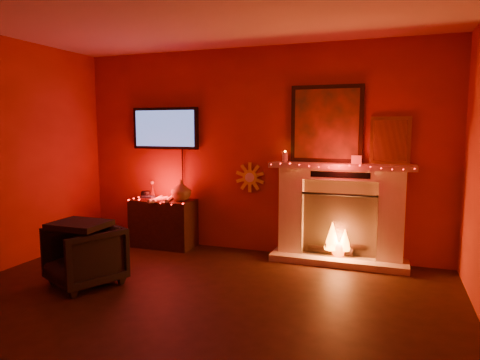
# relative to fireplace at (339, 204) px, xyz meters

# --- Properties ---
(room) EXTENTS (5.00, 5.00, 5.00)m
(room) POSITION_rel_fireplace_xyz_m (-1.14, -2.39, 0.63)
(room) COLOR black
(room) RESTS_ON ground
(floor) EXTENTS (5.00, 5.00, 0.00)m
(floor) POSITION_rel_fireplace_xyz_m (-1.14, -2.39, -0.72)
(floor) COLOR black
(floor) RESTS_ON ground
(fireplace) EXTENTS (1.72, 0.40, 2.18)m
(fireplace) POSITION_rel_fireplace_xyz_m (0.00, 0.00, 0.00)
(fireplace) COLOR beige
(fireplace) RESTS_ON floor
(tv) EXTENTS (1.00, 0.07, 1.24)m
(tv) POSITION_rel_fireplace_xyz_m (-2.44, 0.06, 0.92)
(tv) COLOR black
(tv) RESTS_ON room
(sunburst_clock) EXTENTS (0.40, 0.03, 0.40)m
(sunburst_clock) POSITION_rel_fireplace_xyz_m (-1.19, 0.09, 0.28)
(sunburst_clock) COLOR yellow
(sunburst_clock) RESTS_ON room
(console_table) EXTENTS (0.87, 0.55, 0.95)m
(console_table) POSITION_rel_fireplace_xyz_m (-2.38, -0.13, -0.34)
(console_table) COLOR black
(console_table) RESTS_ON floor
(armchair) EXTENTS (0.91, 0.92, 0.63)m
(armchair) POSITION_rel_fireplace_xyz_m (-2.43, -1.72, -0.41)
(armchair) COLOR black
(armchair) RESTS_ON floor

